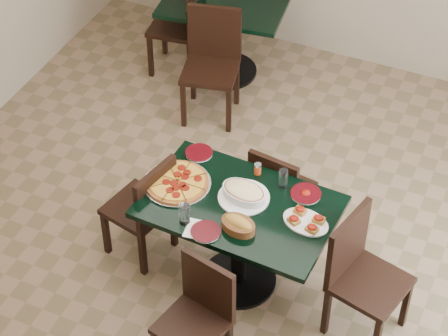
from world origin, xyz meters
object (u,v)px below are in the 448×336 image
at_px(chair_right, 360,270).
at_px(chair_left, 146,206).
at_px(bread_basket, 238,225).
at_px(bruschetta_platter, 306,220).
at_px(chair_far, 278,190).
at_px(chair_near, 199,312).
at_px(pepperoni_pizza, 177,182).
at_px(lasagna_casserole, 244,193).
at_px(back_table, 225,23).
at_px(back_chair_left, 185,21).
at_px(back_chair_near, 212,57).
at_px(main_table, 239,224).

xyz_separation_m(chair_right, chair_left, (-1.52, -0.01, -0.04)).
bearing_deg(bread_basket, bruschetta_platter, 42.48).
xyz_separation_m(chair_far, chair_right, (0.76, -0.54, 0.07)).
xyz_separation_m(chair_near, pepperoni_pizza, (-0.48, 0.68, 0.31)).
bearing_deg(chair_far, lasagna_casserole, 88.32).
bearing_deg(chair_right, chair_left, 104.22).
distance_m(chair_left, lasagna_casserole, 0.76).
bearing_deg(bruschetta_platter, bread_basket, -136.05).
bearing_deg(bread_basket, back_table, 127.14).
distance_m(back_table, pepperoni_pizza, 2.30).
height_order(back_chair_left, lasagna_casserole, back_chair_left).
bearing_deg(chair_right, back_chair_near, 60.70).
bearing_deg(chair_far, chair_near, 95.07).
bearing_deg(back_table, bruschetta_platter, -62.56).
distance_m(back_chair_near, back_chair_left, 0.62).
relative_size(main_table, lasagna_casserole, 3.75).
bearing_deg(bread_basket, main_table, 122.30).
distance_m(main_table, back_table, 2.45).
xyz_separation_m(bread_basket, bruschetta_platter, (0.37, 0.22, -0.02)).
height_order(lasagna_casserole, bruschetta_platter, lasagna_casserole).
bearing_deg(main_table, chair_right, 1.65).
bearing_deg(main_table, back_table, 118.82).
bearing_deg(bruschetta_platter, chair_left, -165.21).
distance_m(back_table, chair_near, 3.09).
bearing_deg(back_chair_left, pepperoni_pizza, 17.28).
distance_m(main_table, chair_right, 0.84).
distance_m(chair_right, pepperoni_pizza, 1.31).
distance_m(chair_far, chair_near, 1.21).
distance_m(pepperoni_pizza, bruschetta_platter, 0.89).
distance_m(back_chair_left, pepperoni_pizza, 2.32).
bearing_deg(chair_right, bread_basket, 117.97).
height_order(lasagna_casserole, bread_basket, bread_basket).
relative_size(back_table, lasagna_casserole, 3.37).
xyz_separation_m(chair_far, chair_left, (-0.76, -0.55, 0.03)).
height_order(back_chair_left, bruschetta_platter, back_chair_left).
relative_size(back_chair_left, lasagna_casserole, 2.73).
relative_size(chair_far, back_chair_near, 0.85).
bearing_deg(chair_left, back_table, -157.49).
relative_size(back_table, chair_far, 1.41).
height_order(chair_far, chair_near, chair_near).
xyz_separation_m(chair_near, lasagna_casserole, (-0.03, 0.75, 0.34)).
xyz_separation_m(chair_near, bruschetta_platter, (0.41, 0.70, 0.32)).
bearing_deg(main_table, lasagna_casserole, 92.13).
bearing_deg(chair_near, back_chair_near, 125.64).
bearing_deg(chair_right, pepperoni_pizza, 103.11).
relative_size(chair_left, lasagna_casserole, 2.55).
bearing_deg(chair_right, lasagna_casserole, 98.53).
bearing_deg(back_chair_near, lasagna_casserole, -72.41).
xyz_separation_m(chair_left, pepperoni_pizza, (0.24, 0.03, 0.29)).
distance_m(chair_far, pepperoni_pizza, 0.81).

